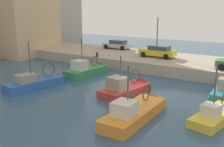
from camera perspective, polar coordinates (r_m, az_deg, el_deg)
water_surface at (r=22.04m, az=6.31°, el=-4.93°), size 80.00×80.00×0.00m
quay_wall at (r=32.22m, az=15.83°, el=1.73°), size 9.00×56.00×1.20m
fishing_boat_red at (r=22.90m, az=3.40°, el=-3.74°), size 5.83×2.83×4.27m
fishing_boat_yellow at (r=19.05m, az=21.60°, el=-8.63°), size 5.73×2.52×4.40m
fishing_boat_blue at (r=25.47m, az=-15.50°, el=-2.49°), size 6.48×2.69×5.02m
fishing_boat_orange at (r=17.99m, az=5.28°, el=-8.94°), size 6.95×2.22×4.59m
fishing_boat_green at (r=29.27m, az=-5.17°, el=0.11°), size 5.91×2.50×4.91m
parked_car_yellow at (r=33.04m, az=9.75°, el=4.70°), size 2.00×4.37×1.43m
parked_car_silver at (r=39.34m, az=1.12°, el=6.25°), size 2.12×4.11×1.30m
mooring_bollard_north at (r=32.93m, az=-3.21°, el=4.04°), size 0.28×0.28×0.55m
quay_streetlamp at (r=34.72m, az=9.67°, el=9.33°), size 0.36×0.36×4.83m
waterfront_building_central at (r=51.20m, az=-13.43°, el=14.62°), size 10.60×7.31×16.16m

